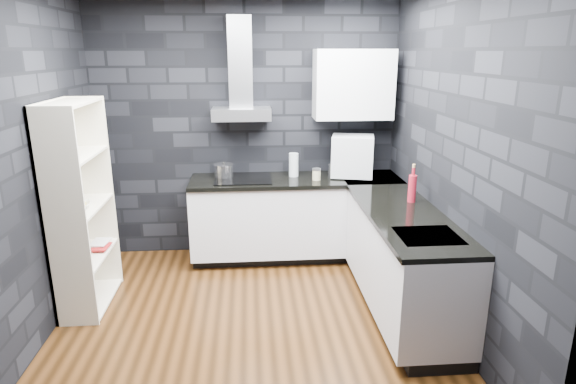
{
  "coord_description": "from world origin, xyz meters",
  "views": [
    {
      "loc": [
        0.03,
        -3.55,
        2.18
      ],
      "look_at": [
        0.35,
        0.45,
        1.0
      ],
      "focal_mm": 30.0,
      "sensor_mm": 36.0,
      "label": 1
    }
  ],
  "objects": [
    {
      "name": "ground",
      "position": [
        0.0,
        0.0,
        0.0
      ],
      "size": [
        3.2,
        3.2,
        0.0
      ],
      "primitive_type": "plane",
      "color": "#45260F"
    },
    {
      "name": "wall_back",
      "position": [
        0.0,
        1.62,
        1.35
      ],
      "size": [
        3.2,
        0.05,
        2.7
      ],
      "primitive_type": "cube",
      "color": "black",
      "rests_on": "ground"
    },
    {
      "name": "wall_front",
      "position": [
        0.0,
        -1.62,
        1.35
      ],
      "size": [
        3.2,
        0.05,
        2.7
      ],
      "primitive_type": "cube",
      "color": "black",
      "rests_on": "ground"
    },
    {
      "name": "wall_left",
      "position": [
        -1.62,
        0.0,
        1.35
      ],
      "size": [
        0.05,
        3.2,
        2.7
      ],
      "primitive_type": "cube",
      "color": "black",
      "rests_on": "ground"
    },
    {
      "name": "wall_right",
      "position": [
        1.62,
        0.0,
        1.35
      ],
      "size": [
        0.05,
        3.2,
        2.7
      ],
      "primitive_type": "cube",
      "color": "black",
      "rests_on": "ground"
    },
    {
      "name": "toekick_back",
      "position": [
        0.5,
        1.34,
        0.05
      ],
      "size": [
        2.18,
        0.5,
        0.1
      ],
      "primitive_type": "cube",
      "color": "black",
      "rests_on": "ground"
    },
    {
      "name": "toekick_right",
      "position": [
        1.34,
        0.1,
        0.05
      ],
      "size": [
        0.5,
        1.78,
        0.1
      ],
      "primitive_type": "cube",
      "color": "black",
      "rests_on": "ground"
    },
    {
      "name": "counter_back_cab",
      "position": [
        0.5,
        1.3,
        0.48
      ],
      "size": [
        2.2,
        0.6,
        0.76
      ],
      "primitive_type": "cube",
      "color": "silver",
      "rests_on": "ground"
    },
    {
      "name": "counter_right_cab",
      "position": [
        1.3,
        0.1,
        0.48
      ],
      "size": [
        0.6,
        1.8,
        0.76
      ],
      "primitive_type": "cube",
      "color": "silver",
      "rests_on": "ground"
    },
    {
      "name": "counter_back_top",
      "position": [
        0.5,
        1.29,
        0.88
      ],
      "size": [
        2.2,
        0.62,
        0.04
      ],
      "primitive_type": "cube",
      "color": "black",
      "rests_on": "counter_back_cab"
    },
    {
      "name": "counter_right_top",
      "position": [
        1.29,
        0.1,
        0.88
      ],
      "size": [
        0.62,
        1.8,
        0.04
      ],
      "primitive_type": "cube",
      "color": "black",
      "rests_on": "counter_right_cab"
    },
    {
      "name": "counter_corner_top",
      "position": [
        1.3,
        1.3,
        0.88
      ],
      "size": [
        0.62,
        0.62,
        0.04
      ],
      "primitive_type": "cube",
      "color": "black",
      "rests_on": "counter_right_cab"
    },
    {
      "name": "hood_body",
      "position": [
        -0.05,
        1.43,
        1.56
      ],
      "size": [
        0.6,
        0.34,
        0.12
      ],
      "primitive_type": "cube",
      "color": "#B4B5B9",
      "rests_on": "wall_back"
    },
    {
      "name": "hood_chimney",
      "position": [
        -0.05,
        1.5,
        2.07
      ],
      "size": [
        0.24,
        0.2,
        0.9
      ],
      "primitive_type": "cube",
      "color": "#B4B5B9",
      "rests_on": "hood_body"
    },
    {
      "name": "upper_cabinet",
      "position": [
        1.1,
        1.43,
        1.85
      ],
      "size": [
        0.8,
        0.35,
        0.7
      ],
      "primitive_type": "cube",
      "color": "silver",
      "rests_on": "wall_back"
    },
    {
      "name": "cooktop",
      "position": [
        -0.05,
        1.3,
        0.91
      ],
      "size": [
        0.58,
        0.5,
        0.01
      ],
      "primitive_type": "cube",
      "color": "black",
      "rests_on": "counter_back_top"
    },
    {
      "name": "sink_rim",
      "position": [
        1.3,
        -0.4,
        0.89
      ],
      "size": [
        0.44,
        0.4,
        0.01
      ],
      "primitive_type": "cube",
      "color": "#B4B5B9",
      "rests_on": "counter_right_top"
    },
    {
      "name": "pot",
      "position": [
        -0.25,
        1.39,
        0.97
      ],
      "size": [
        0.2,
        0.2,
        0.12
      ],
      "primitive_type": "cylinder",
      "rotation": [
        0.0,
        0.0,
        -0.02
      ],
      "color": "silver",
      "rests_on": "cooktop"
    },
    {
      "name": "glass_vase",
      "position": [
        0.48,
        1.38,
        1.02
      ],
      "size": [
        0.12,
        0.12,
        0.25
      ],
      "primitive_type": "cylinder",
      "rotation": [
        0.0,
        0.0,
        0.24
      ],
      "color": "silver",
      "rests_on": "counter_back_top"
    },
    {
      "name": "storage_jar",
      "position": [
        0.71,
        1.21,
        0.95
      ],
      "size": [
        0.11,
        0.11,
        0.1
      ],
      "primitive_type": "cylinder",
      "rotation": [
        0.0,
        0.0,
        -0.33
      ],
      "color": "#BFB789",
      "rests_on": "counter_back_top"
    },
    {
      "name": "utensil_crock",
      "position": [
        0.9,
        1.3,
        0.97
      ],
      "size": [
        0.14,
        0.14,
        0.14
      ],
      "primitive_type": "cylinder",
      "rotation": [
        0.0,
        0.0,
        0.37
      ],
      "color": "silver",
      "rests_on": "counter_back_top"
    },
    {
      "name": "appliance_garage",
      "position": [
        1.1,
        1.31,
        1.12
      ],
      "size": [
        0.49,
        0.42,
        0.42
      ],
      "primitive_type": "cube",
      "rotation": [
        0.0,
        0.0,
        -0.23
      ],
      "color": "silver",
      "rests_on": "counter_back_top"
    },
    {
      "name": "red_bottle",
      "position": [
        1.44,
        0.4,
        1.02
      ],
      "size": [
        0.08,
        0.08,
        0.24
      ],
      "primitive_type": "cylinder",
      "rotation": [
        0.0,
        0.0,
        0.16
      ],
      "color": "maroon",
      "rests_on": "counter_right_top"
    },
    {
      "name": "bookshelf",
      "position": [
        -1.42,
        0.47,
        0.9
      ],
      "size": [
        0.45,
        0.84,
        1.8
      ],
      "primitive_type": "cube",
      "rotation": [
        0.0,
        0.0,
        -0.14
      ],
      "color": "silver",
      "rests_on": "ground"
    },
    {
      "name": "fruit_bowl",
      "position": [
        -1.42,
        0.4,
        0.94
      ],
      "size": [
        0.26,
        0.26,
        0.05
      ],
      "primitive_type": "imported",
      "rotation": [
        0.0,
        0.0,
        0.27
      ],
      "color": "white",
      "rests_on": "bookshelf"
    },
    {
      "name": "book_red",
      "position": [
        -1.41,
        0.59,
        0.57
      ],
      "size": [
        0.15,
        0.03,
        0.2
      ],
      "primitive_type": "imported",
      "rotation": [
        0.0,
        0.0,
        -0.07
      ],
      "color": "maroon",
      "rests_on": "bookshelf"
    },
    {
      "name": "book_second",
      "position": [
        -1.44,
        0.67,
        0.59
      ],
      "size": [
        0.15,
        0.03,
        0.21
      ],
      "primitive_type": "imported",
      "rotation": [
        0.0,
        0.0,
        -0.11
      ],
      "color": "#B2B2B2",
      "rests_on": "bookshelf"
    }
  ]
}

